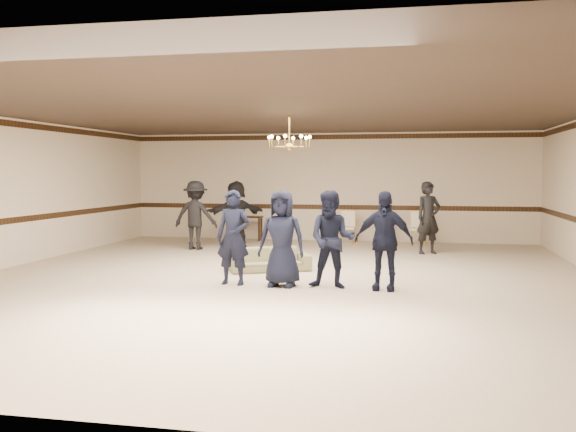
# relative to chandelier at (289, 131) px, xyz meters

# --- Properties ---
(room) EXTENTS (12.01, 14.01, 3.21)m
(room) POSITION_rel_chandelier_xyz_m (0.00, -1.00, -1.28)
(room) COLOR tan
(room) RESTS_ON ground
(chair_rail) EXTENTS (12.00, 0.02, 0.14)m
(chair_rail) POSITION_rel_chandelier_xyz_m (0.00, 5.99, -1.88)
(chair_rail) COLOR #311D0E
(chair_rail) RESTS_ON wall_back
(crown_molding) EXTENTS (12.00, 0.02, 0.14)m
(crown_molding) POSITION_rel_chandelier_xyz_m (0.00, 5.99, 0.21)
(crown_molding) COLOR #311D0E
(crown_molding) RESTS_ON wall_back
(chandelier) EXTENTS (0.94, 0.94, 0.89)m
(chandelier) POSITION_rel_chandelier_xyz_m (0.00, 0.00, 0.00)
(chandelier) COLOR #B48C39
(chandelier) RESTS_ON ceiling
(boy_a) EXTENTS (0.66, 0.46, 1.72)m
(boy_a) POSITION_rel_chandelier_xyz_m (-0.70, -1.69, -2.01)
(boy_a) COLOR black
(boy_a) RESTS_ON floor
(boy_b) EXTENTS (0.87, 0.59, 1.72)m
(boy_b) POSITION_rel_chandelier_xyz_m (0.20, -1.69, -2.01)
(boy_b) COLOR black
(boy_b) RESTS_ON floor
(boy_c) EXTENTS (0.87, 0.70, 1.72)m
(boy_c) POSITION_rel_chandelier_xyz_m (1.10, -1.69, -2.01)
(boy_c) COLOR black
(boy_c) RESTS_ON floor
(boy_d) EXTENTS (1.04, 0.52, 1.72)m
(boy_d) POSITION_rel_chandelier_xyz_m (2.00, -1.69, -2.01)
(boy_d) COLOR black
(boy_d) RESTS_ON floor
(settee) EXTENTS (1.76, 1.31, 0.48)m
(settee) POSITION_rel_chandelier_xyz_m (-0.41, -0.03, -2.63)
(settee) COLOR #7A7951
(settee) RESTS_ON floor
(adult_left) EXTENTS (1.19, 0.71, 1.81)m
(adult_left) POSITION_rel_chandelier_xyz_m (-3.14, 3.11, -1.97)
(adult_left) COLOR black
(adult_left) RESTS_ON floor
(adult_mid) EXTENTS (1.68, 1.41, 1.81)m
(adult_mid) POSITION_rel_chandelier_xyz_m (-2.24, 3.81, -1.97)
(adult_mid) COLOR black
(adult_mid) RESTS_ON floor
(adult_right) EXTENTS (0.79, 0.71, 1.81)m
(adult_right) POSITION_rel_chandelier_xyz_m (2.86, 3.41, -1.97)
(adult_right) COLOR black
(adult_right) RESTS_ON floor
(banquet_chair_left) EXTENTS (0.47, 0.47, 0.93)m
(banquet_chair_left) POSITION_rel_chandelier_xyz_m (0.64, 5.26, -2.41)
(banquet_chair_left) COLOR #F2E9CB
(banquet_chair_left) RESTS_ON floor
(banquet_chair_mid) EXTENTS (0.45, 0.45, 0.93)m
(banquet_chair_mid) POSITION_rel_chandelier_xyz_m (1.64, 5.26, -2.41)
(banquet_chair_mid) COLOR #F2E9CB
(banquet_chair_mid) RESTS_ON floor
(banquet_chair_right) EXTENTS (0.49, 0.49, 0.93)m
(banquet_chair_right) POSITION_rel_chandelier_xyz_m (2.64, 5.26, -2.41)
(banquet_chair_right) COLOR #F2E9CB
(banquet_chair_right) RESTS_ON floor
(console_table) EXTENTS (0.91, 0.46, 0.74)m
(console_table) POSITION_rel_chandelier_xyz_m (-2.36, 5.46, -2.51)
(console_table) COLOR black
(console_table) RESTS_ON floor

